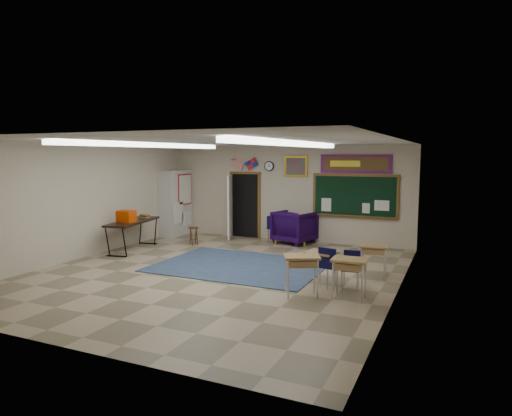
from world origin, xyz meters
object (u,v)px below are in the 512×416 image
at_px(student_desk_front_left, 321,267).
at_px(wooden_stool, 194,236).
at_px(wingback_armchair, 295,227).
at_px(student_desk_front_right, 374,259).
at_px(folding_table, 133,234).

relative_size(student_desk_front_left, wooden_stool, 1.34).
bearing_deg(wingback_armchair, wooden_stool, 45.47).
height_order(student_desk_front_left, wooden_stool, student_desk_front_left).
xyz_separation_m(wingback_armchair, student_desk_front_right, (2.90, -3.02, -0.10)).
bearing_deg(wooden_stool, wingback_armchair, 28.83).
distance_m(student_desk_front_left, student_desk_front_right, 1.43).
xyz_separation_m(student_desk_front_left, wooden_stool, (-4.73, 2.65, -0.13)).
distance_m(folding_table, wooden_stool, 1.82).
bearing_deg(folding_table, wingback_armchair, 26.33).
relative_size(wingback_armchair, student_desk_front_right, 1.52).
bearing_deg(student_desk_front_left, folding_table, -179.74).
height_order(wingback_armchair, student_desk_front_right, wingback_armchair).
xyz_separation_m(student_desk_front_right, wooden_stool, (-5.61, 1.53, -0.13)).
height_order(student_desk_front_right, wooden_stool, student_desk_front_right).
bearing_deg(student_desk_front_right, wooden_stool, 160.82).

